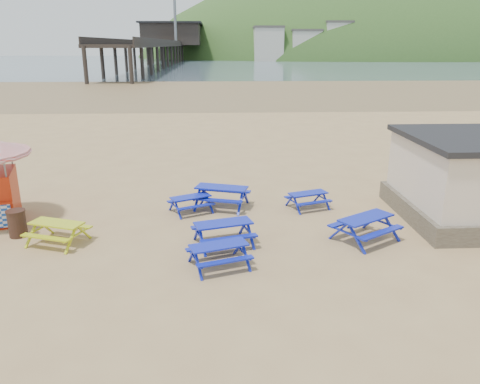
{
  "coord_description": "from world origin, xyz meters",
  "views": [
    {
      "loc": [
        -0.1,
        -15.16,
        6.28
      ],
      "look_at": [
        0.68,
        1.5,
        1.0
      ],
      "focal_mm": 35.0,
      "sensor_mm": 36.0,
      "label": 1
    }
  ],
  "objects_px": {
    "picnic_table_blue_b": "(222,197)",
    "picnic_table_yellow": "(58,233)",
    "litter_bin": "(17,223)",
    "picnic_table_blue_a": "(191,204)"
  },
  "relations": [
    {
      "from": "picnic_table_blue_a",
      "to": "picnic_table_yellow",
      "type": "distance_m",
      "value": 5.08
    },
    {
      "from": "picnic_table_blue_a",
      "to": "picnic_table_blue_b",
      "type": "height_order",
      "value": "picnic_table_blue_b"
    },
    {
      "from": "picnic_table_blue_b",
      "to": "litter_bin",
      "type": "distance_m",
      "value": 7.48
    },
    {
      "from": "picnic_table_yellow",
      "to": "litter_bin",
      "type": "distance_m",
      "value": 1.7
    },
    {
      "from": "picnic_table_blue_b",
      "to": "picnic_table_blue_a",
      "type": "bearing_deg",
      "value": -139.64
    },
    {
      "from": "picnic_table_blue_b",
      "to": "picnic_table_yellow",
      "type": "height_order",
      "value": "picnic_table_blue_b"
    },
    {
      "from": "picnic_table_blue_b",
      "to": "litter_bin",
      "type": "bearing_deg",
      "value": -141.73
    },
    {
      "from": "picnic_table_blue_b",
      "to": "picnic_table_yellow",
      "type": "relative_size",
      "value": 1.15
    },
    {
      "from": "picnic_table_yellow",
      "to": "picnic_table_blue_b",
      "type": "bearing_deg",
      "value": 51.7
    },
    {
      "from": "picnic_table_yellow",
      "to": "litter_bin",
      "type": "relative_size",
      "value": 2.27
    }
  ]
}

